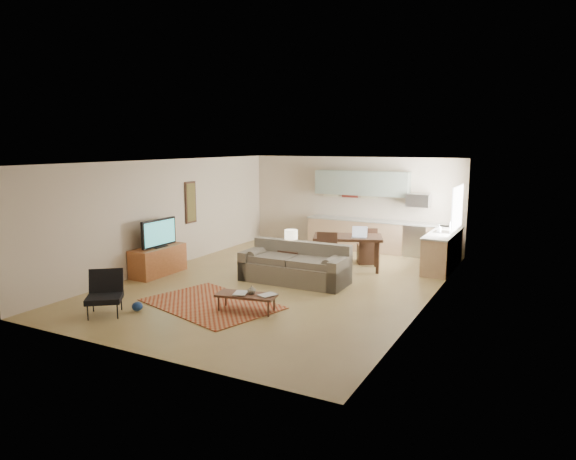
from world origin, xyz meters
The scene contains 25 objects.
room centered at (0.00, 0.00, 1.35)m, with size 9.00×9.00×9.00m.
kitchen_counter_back centered at (0.90, 4.18, 0.46)m, with size 4.26×0.64×0.92m, color tan, non-canonical shape.
kitchen_counter_right centered at (2.93, 3.00, 0.46)m, with size 0.64×2.26×0.92m, color tan, non-canonical shape.
kitchen_range centered at (2.00, 4.18, 0.45)m, with size 0.62×0.62×0.90m, color #A5A8AD.
kitchen_microwave centered at (2.00, 4.20, 1.55)m, with size 0.62×0.40×0.35m, color #A5A8AD.
upper_cabinets centered at (0.30, 4.33, 1.95)m, with size 2.80×0.34×0.70m, color gray.
window_right centered at (3.23, 3.00, 1.55)m, with size 0.02×1.40×1.05m, color white.
wall_art_left centered at (-3.21, 0.90, 1.55)m, with size 0.06×0.42×1.10m, color brown, non-canonical shape.
triptych centered at (-0.10, 4.47, 1.75)m, with size 1.70×0.04×0.50m, color beige, non-canonical shape.
rug centered at (-0.46, -2.05, 0.01)m, with size 2.52×1.74×0.02m, color maroon.
sofa centered at (0.24, 0.14, 0.44)m, with size 2.51×1.09×0.87m, color #665D4F, non-canonical shape.
coffee_table centered at (0.38, -2.10, 0.17)m, with size 1.12×0.45×0.34m, color #4C2C1E, non-canonical shape.
book_a centered at (0.17, -2.18, 0.35)m, with size 0.33×0.38×0.03m, color maroon.
book_b centered at (0.67, -1.95, 0.35)m, with size 0.34×0.38×0.02m, color navy.
vase centered at (0.46, -2.04, 0.41)m, with size 0.16×0.16×0.16m, color black.
armchair centered at (-1.79, -3.46, 0.40)m, with size 0.70×0.70×0.80m, color black, non-canonical shape.
tv_credenza centered at (-2.95, -0.73, 0.33)m, with size 0.56×1.45×0.67m, color #954E29, non-canonical shape.
tv centered at (-2.89, -0.73, 1.00)m, with size 0.11×1.11×0.67m, color black, non-canonical shape.
console_table centered at (-0.06, 0.57, 0.31)m, with size 0.54×0.36×0.63m, color #352017, non-canonical shape.
table_lamp centered at (-0.06, 0.57, 0.88)m, with size 0.30×0.30×0.50m, color beige, non-canonical shape.
dining_table centered at (0.86, 1.82, 0.42)m, with size 1.67×0.95×0.84m, color #352017, non-canonical shape.
dining_chair_near centered at (0.66, 0.97, 0.51)m, with size 0.49×0.51×1.02m, color #352017, non-canonical shape.
dining_chair_far centered at (1.07, 2.67, 0.48)m, with size 0.46×0.48×0.96m, color #352017, non-canonical shape.
laptop centered at (1.20, 1.71, 0.98)m, with size 0.36×0.27×0.27m, color #A5A8AD, non-canonical shape.
soap_bottle centered at (2.83, 2.95, 1.02)m, with size 0.10×0.10×0.19m, color beige.
Camera 1 is at (5.30, -9.85, 3.08)m, focal length 32.00 mm.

